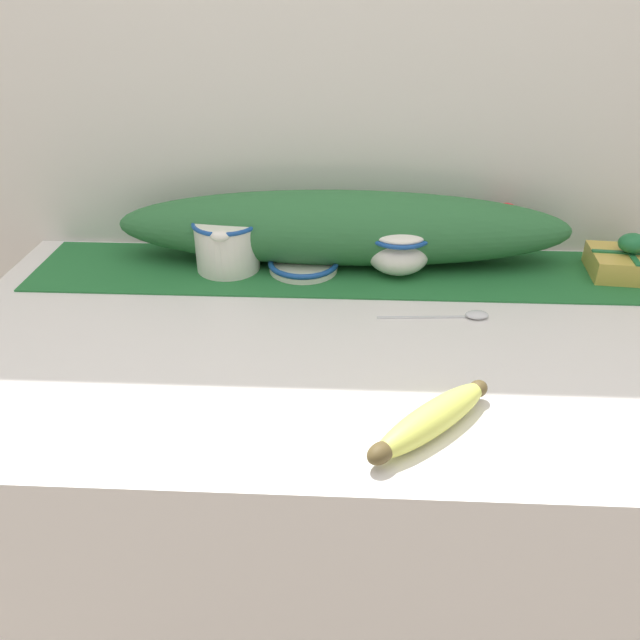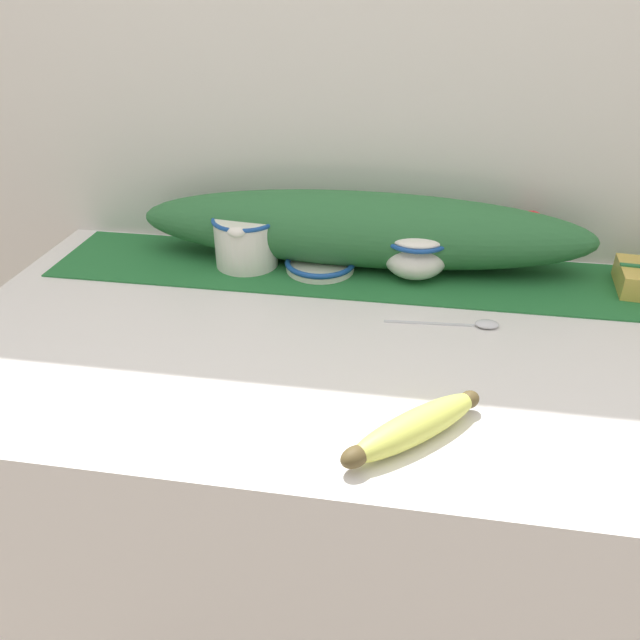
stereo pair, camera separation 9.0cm
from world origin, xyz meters
The scene contains 9 objects.
countertop centered at (0.00, 0.00, 0.46)m, with size 1.24×0.68×0.92m, color silver.
back_wall centered at (0.00, 0.36, 1.20)m, with size 2.04×0.04×2.40m, color silver.
table_runner centered at (0.00, 0.22, 0.92)m, with size 1.14×0.22×0.00m, color #236B33.
cream_pitcher centered at (-0.21, 0.22, 0.97)m, with size 0.12×0.14×0.10m.
sugar_bowl centered at (0.10, 0.22, 0.97)m, with size 0.11×0.11×0.11m.
small_dish centered at (-0.07, 0.22, 0.93)m, with size 0.13×0.13×0.02m.
banana centered at (0.12, -0.23, 0.94)m, with size 0.17×0.17×0.04m.
spoon centered at (0.21, 0.06, 0.92)m, with size 0.18×0.03×0.01m.
poinsettia_garland centered at (0.00, 0.26, 0.99)m, with size 0.84×0.15×0.14m.
Camera 2 is at (0.10, -0.82, 1.42)m, focal length 35.00 mm.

